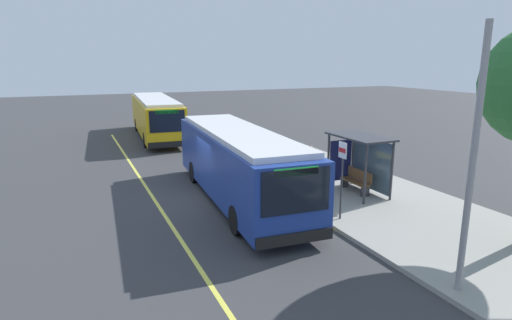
{
  "coord_description": "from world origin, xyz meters",
  "views": [
    {
      "loc": [
        16.56,
        -5.17,
        5.7
      ],
      "look_at": [
        1.28,
        1.56,
        1.78
      ],
      "focal_mm": 30.07,
      "sensor_mm": 36.0,
      "label": 1
    }
  ],
  "objects_px": {
    "transit_bus_second": "(156,116)",
    "route_sign_post": "(342,170)",
    "waiting_bench": "(356,181)",
    "transit_bus_main": "(238,162)",
    "pedestrian_commuter": "(311,161)"
  },
  "relations": [
    {
      "from": "transit_bus_main",
      "to": "route_sign_post",
      "type": "relative_size",
      "value": 3.97
    },
    {
      "from": "transit_bus_second",
      "to": "pedestrian_commuter",
      "type": "height_order",
      "value": "transit_bus_second"
    },
    {
      "from": "waiting_bench",
      "to": "route_sign_post",
      "type": "height_order",
      "value": "route_sign_post"
    },
    {
      "from": "transit_bus_main",
      "to": "pedestrian_commuter",
      "type": "xyz_separation_m",
      "value": [
        -0.74,
        3.86,
        -0.5
      ]
    },
    {
      "from": "waiting_bench",
      "to": "route_sign_post",
      "type": "relative_size",
      "value": 0.57
    },
    {
      "from": "transit_bus_main",
      "to": "pedestrian_commuter",
      "type": "height_order",
      "value": "transit_bus_main"
    },
    {
      "from": "transit_bus_second",
      "to": "route_sign_post",
      "type": "relative_size",
      "value": 4.31
    },
    {
      "from": "transit_bus_main",
      "to": "transit_bus_second",
      "type": "height_order",
      "value": "same"
    },
    {
      "from": "transit_bus_main",
      "to": "pedestrian_commuter",
      "type": "relative_size",
      "value": 6.58
    },
    {
      "from": "pedestrian_commuter",
      "to": "transit_bus_main",
      "type": "bearing_deg",
      "value": -79.11
    },
    {
      "from": "transit_bus_main",
      "to": "transit_bus_second",
      "type": "xyz_separation_m",
      "value": [
        -16.3,
        -0.18,
        0.0
      ]
    },
    {
      "from": "waiting_bench",
      "to": "transit_bus_main",
      "type": "bearing_deg",
      "value": -105.61
    },
    {
      "from": "pedestrian_commuter",
      "to": "route_sign_post",
      "type": "bearing_deg",
      "value": -17.98
    },
    {
      "from": "transit_bus_second",
      "to": "route_sign_post",
      "type": "distance_m",
      "value": 20.27
    },
    {
      "from": "transit_bus_main",
      "to": "route_sign_post",
      "type": "height_order",
      "value": "same"
    }
  ]
}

